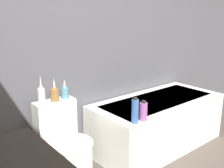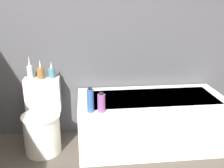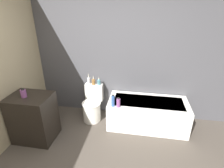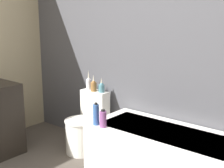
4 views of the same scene
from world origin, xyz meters
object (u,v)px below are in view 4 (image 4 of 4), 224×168
Objects in this scene: toilet at (85,128)px; shampoo_bottle_tall at (96,114)px; shampoo_bottle_short at (103,119)px; vase_bronze at (101,87)px; vase_silver at (94,85)px; vase_gold at (89,83)px; bathtub at (164,157)px.

shampoo_bottle_tall is at bearing -33.74° from toilet.
shampoo_bottle_short is (0.10, -0.00, -0.02)m from shampoo_bottle_tall.
vase_bronze is at bearing 126.58° from shampoo_bottle_tall.
shampoo_bottle_tall is (0.49, -0.50, -0.14)m from vase_silver.
vase_gold reaches higher than toilet.
shampoo_bottle_short is at bearing -37.10° from vase_gold.
shampoo_bottle_tall is (0.49, -0.33, 0.36)m from toilet.
shampoo_bottle_tall reaches higher than toilet.
vase_gold is 1.19× the size of vase_silver.
toilet reaches higher than bathtub.
shampoo_bottle_tall is at bearing -155.73° from bathtub.
vase_gold is 0.22m from vase_bronze.
toilet is at bearing -90.00° from vase_silver.
bathtub is 2.11× the size of toilet.
toilet is 2.93× the size of vase_gold.
toilet is at bearing -60.63° from vase_gold.
vase_gold is at bearing 165.64° from vase_silver.
vase_silver is at bearing 169.47° from bathtub.
vase_gold is 0.89m from shampoo_bottle_short.
vase_silver is at bearing 139.66° from shampoo_bottle_short.
vase_bronze is (0.11, 0.02, -0.01)m from vase_silver.
vase_bronze reaches higher than bathtub.
vase_gold reaches higher than shampoo_bottle_short.
vase_gold is 1.33× the size of shampoo_bottle_short.
toilet is 3.91× the size of shampoo_bottle_short.
bathtub is at bearing 24.27° from shampoo_bottle_tall.
bathtub is at bearing -2.17° from toilet.
shampoo_bottle_short is at bearing -2.82° from shampoo_bottle_tall.
shampoo_bottle_tall is at bearing -53.42° from vase_bronze.
vase_silver is at bearing 90.00° from toilet.
bathtub is 6.51× the size of shampoo_bottle_tall.
vase_gold is 0.11m from vase_silver.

